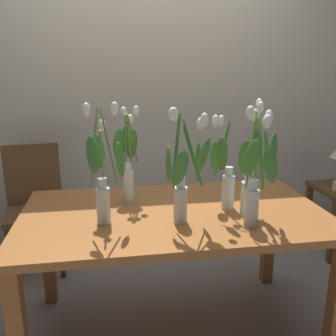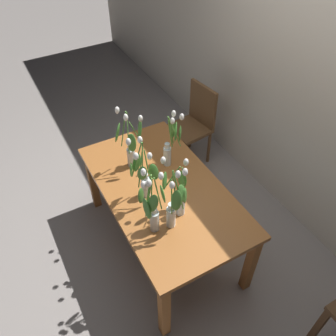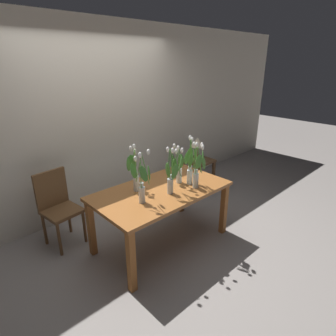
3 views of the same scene
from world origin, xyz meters
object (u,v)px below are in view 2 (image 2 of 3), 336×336
at_px(tulip_vase_1, 153,209).
at_px(tulip_vase_4, 143,176).
at_px(tulip_vase_0, 178,195).
at_px(tulip_vase_3, 175,207).
at_px(tulip_vase_2, 171,145).
at_px(dining_chair, 195,121).
at_px(dining_table, 163,195).
at_px(tulip_vase_5, 130,146).

bearing_deg(tulip_vase_1, tulip_vase_4, 165.07).
height_order(tulip_vase_0, tulip_vase_3, tulip_vase_3).
bearing_deg(tulip_vase_3, tulip_vase_1, -106.60).
height_order(tulip_vase_2, tulip_vase_4, tulip_vase_4).
bearing_deg(dining_chair, tulip_vase_0, -37.69).
bearing_deg(dining_chair, tulip_vase_2, -45.63).
height_order(tulip_vase_3, dining_chair, tulip_vase_3).
xyz_separation_m(dining_table, dining_chair, (-0.90, 0.89, -0.12)).
xyz_separation_m(tulip_vase_1, tulip_vase_5, (-0.70, 0.15, -0.02)).
bearing_deg(tulip_vase_4, tulip_vase_1, -14.93).
distance_m(tulip_vase_3, tulip_vase_4, 0.37).
relative_size(tulip_vase_1, tulip_vase_5, 0.98).
relative_size(dining_table, tulip_vase_2, 3.01).
distance_m(tulip_vase_2, tulip_vase_4, 0.45).
xyz_separation_m(dining_table, tulip_vase_2, (-0.23, 0.20, 0.30)).
height_order(tulip_vase_1, tulip_vase_5, tulip_vase_5).
xyz_separation_m(tulip_vase_1, dining_chair, (-1.23, 1.14, -0.45)).
xyz_separation_m(tulip_vase_3, tulip_vase_4, (-0.36, -0.06, 0.01)).
bearing_deg(tulip_vase_4, tulip_vase_3, 9.81).
xyz_separation_m(tulip_vase_0, tulip_vase_3, (0.11, -0.09, 0.04)).
height_order(tulip_vase_1, tulip_vase_3, tulip_vase_3).
height_order(dining_table, dining_chair, dining_chair).
height_order(tulip_vase_4, dining_chair, tulip_vase_4).
relative_size(tulip_vase_5, dining_chair, 0.63).
height_order(dining_table, tulip_vase_4, tulip_vase_4).
bearing_deg(tulip_vase_5, tulip_vase_4, -9.89).
relative_size(tulip_vase_1, dining_chair, 0.62).
height_order(tulip_vase_2, tulip_vase_5, tulip_vase_5).
bearing_deg(tulip_vase_5, tulip_vase_0, 8.25).
bearing_deg(tulip_vase_0, tulip_vase_5, -171.75).
bearing_deg(tulip_vase_1, tulip_vase_5, 167.77).
bearing_deg(tulip_vase_4, tulip_vase_5, 170.11).
bearing_deg(tulip_vase_0, tulip_vase_3, -40.32).
height_order(tulip_vase_2, dining_chair, tulip_vase_2).
relative_size(tulip_vase_1, tulip_vase_4, 1.01).
relative_size(dining_table, tulip_vase_4, 2.80).
bearing_deg(tulip_vase_5, tulip_vase_3, -0.20).
distance_m(tulip_vase_4, dining_chair, 1.47).
relative_size(tulip_vase_2, dining_chair, 0.57).
xyz_separation_m(tulip_vase_2, tulip_vase_5, (-0.13, -0.31, 0.01)).
height_order(dining_table, tulip_vase_1, tulip_vase_1).
distance_m(tulip_vase_1, tulip_vase_2, 0.73).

